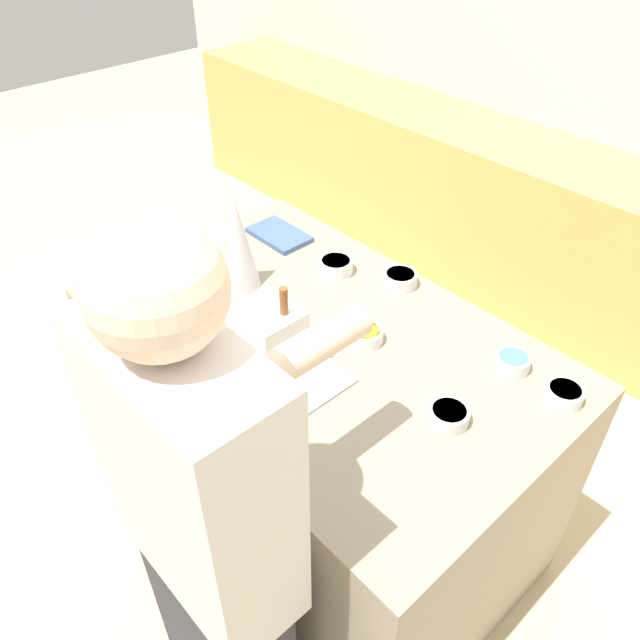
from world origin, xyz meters
The scene contains 16 objects.
ground_plane centered at (0.00, 0.00, 0.00)m, with size 12.00×12.00×0.00m, color #C6B28E.
back_cabinet_block centered at (0.00, 1.88, 0.45)m, with size 6.00×0.60×0.90m.
kitchen_island centered at (0.00, 0.00, 0.48)m, with size 1.55×0.98×0.95m.
baking_tray centered at (0.01, -0.20, 0.95)m, with size 0.45×0.29×0.01m.
gingerbread_house centered at (0.01, -0.20, 1.07)m, with size 0.18×0.16×0.29m.
decorative_tree centered at (-0.39, -0.01, 1.12)m, with size 0.14×0.14×0.34m.
candy_bowl_beside_tree centered at (-0.67, 0.09, 0.97)m, with size 0.10×0.10×0.04m.
candy_bowl_center_rear centered at (0.12, 0.08, 0.97)m, with size 0.11×0.11×0.04m.
candy_bowl_front_corner centered at (0.51, 0.01, 0.97)m, with size 0.11×0.11×0.04m.
candy_bowl_behind_tray centered at (-0.22, 0.28, 0.98)m, with size 0.12×0.12×0.05m.
candy_bowl_near_tray_left centered at (-0.01, 0.39, 0.98)m, with size 0.12×0.12×0.05m.
candy_bowl_far_right centered at (0.50, 0.31, 0.98)m, with size 0.10×0.10×0.05m.
candy_bowl_near_tray_right centered at (0.67, 0.31, 0.98)m, with size 0.11×0.11×0.04m.
cookbook centered at (-0.54, 0.28, 0.96)m, with size 0.24×0.15×0.02m.
mug centered at (-0.31, -0.21, 1.00)m, with size 0.09×0.09×0.10m.
person centered at (0.37, -0.68, 0.91)m, with size 0.47×0.58×1.77m.
Camera 1 is at (1.12, -1.02, 2.22)m, focal length 35.00 mm.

